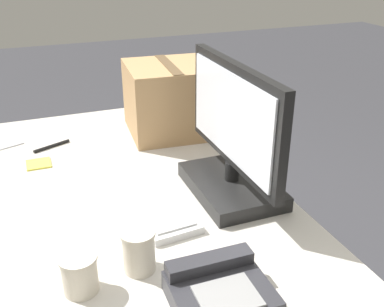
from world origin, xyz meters
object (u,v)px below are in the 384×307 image
desk_phone (219,291)px  pen_marker (52,146)px  monitor (233,145)px  paper_cup_left (139,250)px  keyboard (151,199)px  sticky_note_pad (39,164)px  paper_cup_right (80,273)px  cardboard_box (169,99)px

desk_phone → pen_marker: (-0.97, -0.26, -0.02)m
monitor → paper_cup_left: bearing=-55.5°
keyboard → sticky_note_pad: (-0.39, -0.30, -0.01)m
paper_cup_right → monitor: bearing=118.2°
keyboard → pen_marker: keyboard is taller
paper_cup_left → paper_cup_right: size_ratio=1.16×
desk_phone → sticky_note_pad: 0.90m
keyboard → monitor: bearing=78.1°
paper_cup_left → cardboard_box: cardboard_box is taller
cardboard_box → paper_cup_right: bearing=-30.9°
paper_cup_right → sticky_note_pad: bearing=-176.3°
pen_marker → sticky_note_pad: bearing=-137.4°
desk_phone → cardboard_box: (-0.97, 0.21, 0.11)m
pen_marker → sticky_note_pad: (0.13, -0.06, -0.00)m
sticky_note_pad → monitor: bearing=52.8°
monitor → desk_phone: size_ratio=2.54×
paper_cup_right → keyboard: bearing=139.9°
paper_cup_left → paper_cup_right: bearing=-81.2°
monitor → sticky_note_pad: (-0.42, -0.55, -0.16)m
paper_cup_left → pen_marker: (-0.80, -0.13, -0.05)m
paper_cup_right → sticky_note_pad: 0.69m
keyboard → desk_phone: 0.45m
desk_phone → paper_cup_left: paper_cup_left is taller
sticky_note_pad → paper_cup_left: bearing=15.7°
keyboard → cardboard_box: 0.58m
keyboard → paper_cup_right: bearing=-45.0°
paper_cup_left → sticky_note_pad: 0.70m
sticky_note_pad → keyboard: bearing=37.7°
keyboard → pen_marker: size_ratio=3.10×
cardboard_box → keyboard: bearing=-24.4°
keyboard → paper_cup_right: (0.30, -0.25, 0.03)m
monitor → desk_phone: bearing=-28.7°
monitor → cardboard_box: size_ratio=1.56×
desk_phone → monitor: bearing=152.3°
paper_cup_right → sticky_note_pad: (-0.69, -0.05, -0.04)m
desk_phone → sticky_note_pad: bearing=-158.0°
monitor → sticky_note_pad: bearing=-127.2°
keyboard → cardboard_box: (-0.51, 0.23, 0.13)m
paper_cup_right → cardboard_box: (-0.82, 0.49, 0.09)m
paper_cup_right → sticky_note_pad: paper_cup_right is taller
monitor → pen_marker: (-0.55, -0.49, -0.16)m
pen_marker → sticky_note_pad: pen_marker is taller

